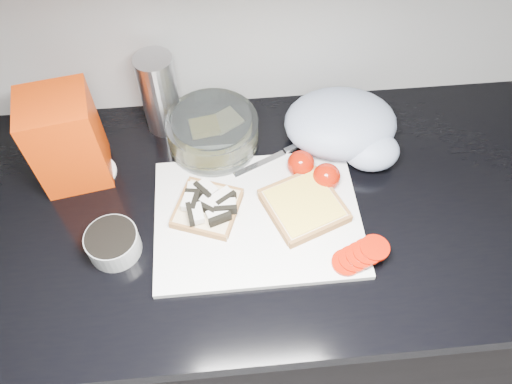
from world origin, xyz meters
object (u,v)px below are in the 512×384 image
at_px(steel_canister, 159,94).
at_px(glass_bowl, 213,134).
at_px(bread_bag, 66,140).
at_px(cutting_board, 257,217).

bearing_deg(steel_canister, glass_bowl, -34.66).
height_order(glass_bowl, bread_bag, bread_bag).
relative_size(cutting_board, steel_canister, 2.12).
distance_m(cutting_board, steel_canister, 0.34).
bearing_deg(cutting_board, glass_bowl, 111.14).
distance_m(bread_bag, steel_canister, 0.21).
distance_m(glass_bowl, bread_bag, 0.29).
bearing_deg(bread_bag, glass_bowl, -0.81).
bearing_deg(steel_canister, cutting_board, -56.07).
height_order(cutting_board, steel_canister, steel_canister).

